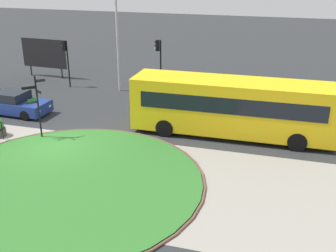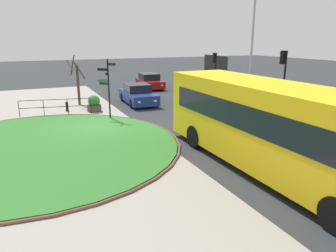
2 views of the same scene
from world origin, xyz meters
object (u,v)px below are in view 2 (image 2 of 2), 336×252
(bollard_foreground, at_px, (67,106))
(billboard_right, at_px, (215,69))
(car_near_lane, at_px, (138,95))
(lamppost_tall, at_px, (252,40))
(traffic_light_far, at_px, (283,69))
(planter_near_signpost, at_px, (94,104))
(street_tree_bare, at_px, (77,81))
(signpost_directional, at_px, (108,85))
(bus_yellow, at_px, (276,127))
(traffic_light_near, at_px, (215,65))
(car_far_lane, at_px, (150,81))

(bollard_foreground, relative_size, billboard_right, 0.16)
(bollard_foreground, xyz_separation_m, car_near_lane, (-0.56, 5.19, 0.32))
(lamppost_tall, bearing_deg, traffic_light_far, -2.64)
(planter_near_signpost, height_order, street_tree_bare, street_tree_bare)
(street_tree_bare, bearing_deg, signpost_directional, 10.48)
(billboard_right, relative_size, street_tree_bare, 1.18)
(signpost_directional, distance_m, bus_yellow, 10.64)
(bollard_foreground, height_order, street_tree_bare, street_tree_bare)
(traffic_light_far, distance_m, planter_near_signpost, 12.09)
(bus_yellow, height_order, street_tree_bare, street_tree_bare)
(lamppost_tall, bearing_deg, bus_yellow, -33.70)
(traffic_light_near, xyz_separation_m, billboard_right, (-3.28, 2.16, -0.66))
(bollard_foreground, xyz_separation_m, car_far_lane, (-7.35, 8.70, 0.33))
(bollard_foreground, distance_m, bus_yellow, 14.51)
(car_near_lane, relative_size, street_tree_bare, 1.27)
(traffic_light_far, bearing_deg, signpost_directional, 55.48)
(bus_yellow, distance_m, street_tree_bare, 15.92)
(signpost_directional, xyz_separation_m, billboard_right, (-6.87, 11.77, -0.12))
(lamppost_tall, relative_size, billboard_right, 2.04)
(billboard_right, bearing_deg, planter_near_signpost, -66.79)
(car_far_lane, height_order, traffic_light_far, traffic_light_far)
(traffic_light_near, height_order, lamppost_tall, lamppost_tall)
(traffic_light_near, distance_m, traffic_light_far, 7.46)
(lamppost_tall, bearing_deg, billboard_right, 164.92)
(signpost_directional, xyz_separation_m, street_tree_bare, (-5.23, -0.97, -0.37))
(bollard_foreground, bearing_deg, planter_near_signpost, 64.67)
(bollard_foreground, bearing_deg, car_near_lane, 96.18)
(lamppost_tall, distance_m, street_tree_bare, 12.55)
(lamppost_tall, distance_m, billboard_right, 8.23)
(bollard_foreground, bearing_deg, traffic_light_far, 58.39)
(signpost_directional, distance_m, traffic_light_far, 10.37)
(bus_yellow, relative_size, car_near_lane, 2.47)
(planter_near_signpost, bearing_deg, bollard_foreground, -115.33)
(traffic_light_near, distance_m, lamppost_tall, 4.68)
(car_near_lane, relative_size, traffic_light_near, 1.25)
(bus_yellow, relative_size, traffic_light_near, 3.09)
(car_far_lane, distance_m, planter_near_signpost, 10.76)
(bus_yellow, height_order, planter_near_signpost, bus_yellow)
(billboard_right, height_order, planter_near_signpost, billboard_right)
(street_tree_bare, bearing_deg, lamppost_tall, 61.14)
(bollard_foreground, bearing_deg, signpost_directional, 31.63)
(car_far_lane, height_order, billboard_right, billboard_right)
(traffic_light_near, relative_size, planter_near_signpost, 3.27)
(traffic_light_near, height_order, traffic_light_far, traffic_light_far)
(car_far_lane, xyz_separation_m, billboard_right, (3.77, 5.11, 1.32))
(lamppost_tall, xyz_separation_m, billboard_right, (-7.54, 2.03, -2.59))
(bollard_foreground, xyz_separation_m, billboard_right, (-3.57, 13.81, 1.64))
(signpost_directional, xyz_separation_m, planter_near_signpost, (-2.52, -0.38, -1.61))
(bollard_foreground, height_order, car_far_lane, car_far_lane)
(car_far_lane, relative_size, billboard_right, 1.06)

